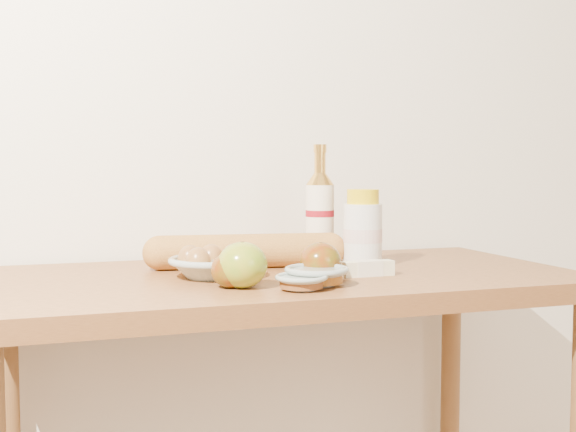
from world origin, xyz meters
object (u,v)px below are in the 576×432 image
object	(u,v)px
bourbon_bottle	(320,214)
egg_bowl	(214,264)
table	(283,332)
cream_bottle	(363,231)
baguette	(246,251)

from	to	relation	value
bourbon_bottle	egg_bowl	size ratio (longest dim) A/B	1.42
table	egg_bowl	world-z (taller)	egg_bowl
cream_bottle	baguette	distance (m)	0.26
table	baguette	world-z (taller)	baguette
egg_bowl	baguette	size ratio (longest dim) A/B	0.42
cream_bottle	table	bearing A→B (deg)	-150.55
table	baguette	size ratio (longest dim) A/B	2.67
table	egg_bowl	bearing A→B (deg)	-175.56
table	bourbon_bottle	world-z (taller)	bourbon_bottle
egg_bowl	baguette	xyz separation A→B (m)	(0.10, 0.11, 0.01)
bourbon_bottle	cream_bottle	bearing A→B (deg)	-74.84
bourbon_bottle	baguette	distance (m)	0.21
egg_bowl	baguette	world-z (taller)	baguette
table	cream_bottle	bearing A→B (deg)	11.68
baguette	table	bearing A→B (deg)	-54.09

